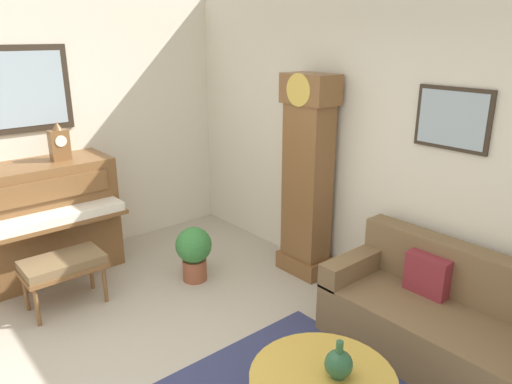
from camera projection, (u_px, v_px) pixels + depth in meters
wall_left at (10, 135)px, 4.78m from camera, size 0.13×4.90×2.80m
wall_back at (375, 146)px, 4.36m from camera, size 5.30×0.13×2.80m
piano at (41, 220)px, 4.81m from camera, size 0.87×1.44×1.17m
piano_bench at (63, 266)px, 4.28m from camera, size 0.42×0.70×0.48m
grandfather_clock at (307, 183)px, 4.76m from camera, size 0.52×0.34×2.03m
couch at (453, 325)px, 3.57m from camera, size 1.90×0.80×0.84m
coffee_table at (323, 380)px, 2.86m from camera, size 0.88×0.88×0.44m
mantel_clock at (59, 143)px, 4.74m from camera, size 0.13×0.18×0.38m
green_jug at (339, 364)px, 2.83m from camera, size 0.17×0.17×0.24m
potted_plant at (194, 250)px, 4.78m from camera, size 0.36×0.36×0.56m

